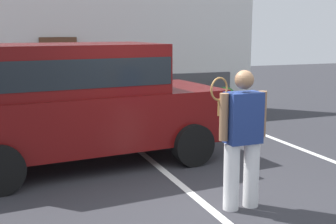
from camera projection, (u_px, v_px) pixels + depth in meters
ground_plane at (203, 206)px, 5.93m from camera, size 40.00×40.00×0.00m
parking_stripe_1 at (165, 172)px, 7.32m from camera, size 0.12×4.40×0.01m
parking_stripe_2 at (315, 154)px, 8.37m from camera, size 0.12×4.40×0.01m
house_frontage at (95, 55)px, 11.55m from camera, size 9.01×0.40×3.51m
parked_suv at (80, 98)px, 7.60m from camera, size 4.76×2.52×2.05m
tennis_player_man at (242, 138)px, 5.71m from camera, size 0.80×0.28×1.79m
potted_plant_by_porch at (197, 105)px, 11.52m from camera, size 0.53×0.53×0.70m
potted_plant_secondary at (225, 100)px, 12.15m from camera, size 0.58×0.58×0.77m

